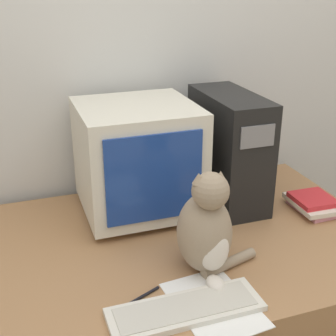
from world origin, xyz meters
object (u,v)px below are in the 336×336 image
cat (207,229)px  book_stack (312,204)px  crt_monitor (138,158)px  pen (138,299)px  computer_tower (229,149)px  keyboard (186,309)px

cat → book_stack: 0.60m
cat → crt_monitor: bearing=107.8°
cat → pen: (-0.24, -0.08, -0.14)m
crt_monitor → cat: bearing=-78.7°
computer_tower → crt_monitor: bearing=176.9°
crt_monitor → pen: (-0.15, -0.53, -0.22)m
cat → pen: bearing=-156.1°
crt_monitor → keyboard: crt_monitor is taller
crt_monitor → book_stack: 0.70m
pen → book_stack: bearing=20.9°
book_stack → pen: book_stack is taller
computer_tower → cat: bearing=-122.9°
computer_tower → keyboard: bearing=-124.5°
crt_monitor → pen: 0.59m
computer_tower → keyboard: computer_tower is taller
computer_tower → keyboard: 0.76m
crt_monitor → computer_tower: (0.37, -0.02, 0.00)m
keyboard → cat: 0.25m
keyboard → cat: size_ratio=1.26×
cat → keyboard: bearing=-121.8°
computer_tower → pen: computer_tower is taller
crt_monitor → computer_tower: computer_tower is taller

